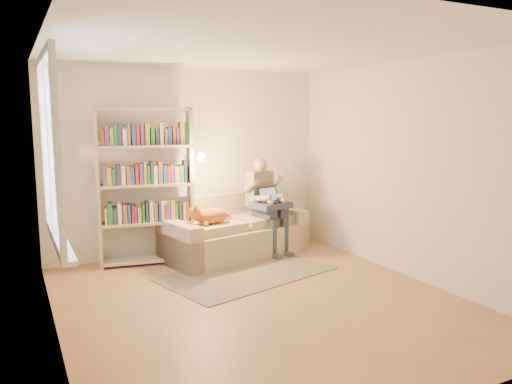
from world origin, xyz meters
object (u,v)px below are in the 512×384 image
cat (209,216)px  person (265,199)px  laptop (268,199)px  sofa (234,234)px  bookshelf (146,179)px

cat → person: bearing=-1.5°
cat → laptop: (0.90, 0.06, 0.15)m
sofa → person: size_ratio=1.57×
person → laptop: 0.12m
sofa → bookshelf: size_ratio=1.04×
sofa → bookshelf: bookshelf is taller
cat → laptop: bearing=-8.3°
cat → bookshelf: bookshelf is taller
sofa → cat: sofa is taller
laptop → person: bearing=67.4°
cat → laptop: 0.91m
cat → bookshelf: (-0.73, 0.38, 0.49)m
laptop → bookshelf: (-1.63, 0.32, 0.34)m
cat → bookshelf: size_ratio=0.33×
sofa → person: person is taller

